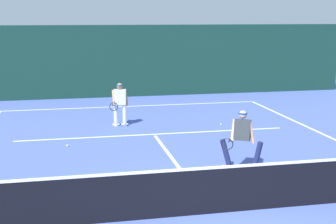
% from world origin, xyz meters
% --- Properties ---
extents(ground_plane, '(80.00, 80.00, 0.00)m').
position_xyz_m(ground_plane, '(0.00, 0.00, 0.00)').
color(ground_plane, '#485DBC').
extents(court_line_baseline_far, '(10.91, 0.10, 0.01)m').
position_xyz_m(court_line_baseline_far, '(0.00, 11.71, 0.00)').
color(court_line_baseline_far, white).
rests_on(court_line_baseline_far, ground_plane).
extents(court_line_service, '(8.89, 0.10, 0.01)m').
position_xyz_m(court_line_service, '(0.00, 6.60, 0.00)').
color(court_line_service, white).
rests_on(court_line_service, ground_plane).
extents(court_line_centre, '(0.10, 6.40, 0.01)m').
position_xyz_m(court_line_centre, '(0.00, 3.20, 0.00)').
color(court_line_centre, white).
rests_on(court_line_centre, ground_plane).
extents(tennis_net, '(11.95, 0.09, 1.11)m').
position_xyz_m(tennis_net, '(0.00, 0.00, 0.50)').
color(tennis_net, '#1E4723').
rests_on(tennis_net, ground_plane).
extents(player_near, '(1.15, 0.80, 1.54)m').
position_xyz_m(player_near, '(1.49, 2.47, 0.84)').
color(player_near, '#1E234C').
rests_on(player_near, ground_plane).
extents(player_far, '(0.72, 0.82, 1.52)m').
position_xyz_m(player_far, '(-0.95, 8.06, 0.83)').
color(player_far, silver).
rests_on(player_far, ground_plane).
extents(tennis_ball, '(0.07, 0.07, 0.07)m').
position_xyz_m(tennis_ball, '(-2.79, 5.62, 0.03)').
color(tennis_ball, '#D1E033').
rests_on(tennis_ball, ground_plane).
extents(tennis_ball_extra, '(0.07, 0.07, 0.07)m').
position_xyz_m(tennis_ball_extra, '(2.57, 7.39, 0.03)').
color(tennis_ball_extra, '#D1E033').
rests_on(tennis_ball_extra, ground_plane).
extents(back_fence_windscreen, '(22.15, 0.12, 3.40)m').
position_xyz_m(back_fence_windscreen, '(0.00, 14.26, 1.70)').
color(back_fence_windscreen, '#123328').
rests_on(back_fence_windscreen, ground_plane).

